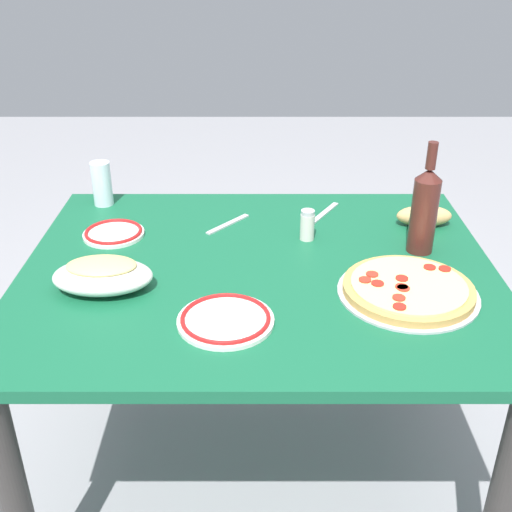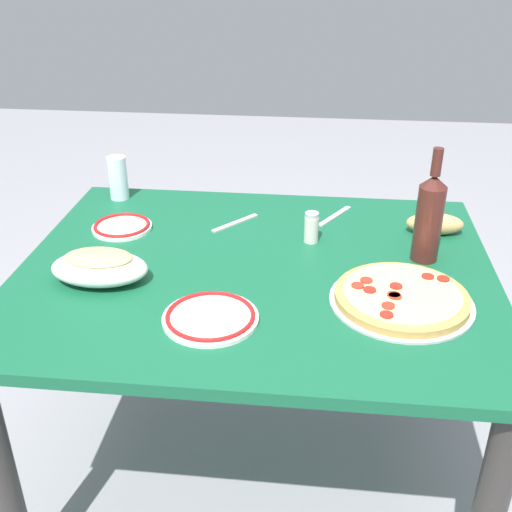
% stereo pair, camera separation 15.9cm
% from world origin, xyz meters
% --- Properties ---
extents(ground_plane, '(8.00, 8.00, 0.00)m').
position_xyz_m(ground_plane, '(0.00, 0.00, 0.00)').
color(ground_plane, gray).
rests_on(ground_plane, ground).
extents(dining_table, '(1.22, 0.98, 0.71)m').
position_xyz_m(dining_table, '(0.00, 0.00, 0.60)').
color(dining_table, '#145938').
rests_on(dining_table, ground).
extents(pepperoni_pizza, '(0.33, 0.33, 0.03)m').
position_xyz_m(pepperoni_pizza, '(0.36, -0.14, 0.72)').
color(pepperoni_pizza, '#B7B7BC').
rests_on(pepperoni_pizza, dining_table).
extents(baked_pasta_dish, '(0.24, 0.15, 0.08)m').
position_xyz_m(baked_pasta_dish, '(-0.37, -0.11, 0.75)').
color(baked_pasta_dish, white).
rests_on(baked_pasta_dish, dining_table).
extents(wine_bottle, '(0.07, 0.07, 0.30)m').
position_xyz_m(wine_bottle, '(0.43, 0.09, 0.83)').
color(wine_bottle, '#471E19').
rests_on(wine_bottle, dining_table).
extents(water_glass, '(0.06, 0.06, 0.14)m').
position_xyz_m(water_glass, '(-0.49, 0.41, 0.78)').
color(water_glass, silver).
rests_on(water_glass, dining_table).
extents(side_plate_near, '(0.17, 0.17, 0.02)m').
position_xyz_m(side_plate_near, '(-0.41, 0.18, 0.72)').
color(side_plate_near, white).
rests_on(side_plate_near, dining_table).
extents(side_plate_far, '(0.22, 0.22, 0.02)m').
position_xyz_m(side_plate_far, '(-0.07, -0.26, 0.72)').
color(side_plate_far, white).
rests_on(side_plate_far, dining_table).
extents(bread_loaf, '(0.16, 0.07, 0.06)m').
position_xyz_m(bread_loaf, '(0.48, 0.25, 0.74)').
color(bread_loaf, tan).
rests_on(bread_loaf, dining_table).
extents(spice_shaker, '(0.04, 0.04, 0.09)m').
position_xyz_m(spice_shaker, '(0.14, 0.16, 0.75)').
color(spice_shaker, silver).
rests_on(spice_shaker, dining_table).
extents(fork_left, '(0.12, 0.14, 0.00)m').
position_xyz_m(fork_left, '(-0.09, 0.25, 0.71)').
color(fork_left, '#B7B7BC').
rests_on(fork_left, dining_table).
extents(fork_right, '(0.10, 0.15, 0.00)m').
position_xyz_m(fork_right, '(0.20, 0.33, 0.71)').
color(fork_right, '#B7B7BC').
rests_on(fork_right, dining_table).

